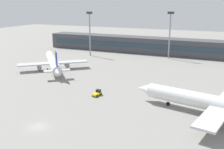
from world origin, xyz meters
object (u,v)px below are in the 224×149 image
airplane_mid (53,62)px  floodlight_tower_west (170,32)px  airplane_near (217,104)px  baggage_tug_yellow (97,93)px  floodlight_tower_east (90,30)px

airplane_mid → floodlight_tower_west: 60.43m
airplane_near → baggage_tug_yellow: size_ratio=12.38×
floodlight_tower_west → floodlight_tower_east: size_ratio=1.01×
airplane_near → floodlight_tower_west: bearing=112.1°
airplane_mid → baggage_tug_yellow: (33.47, -22.78, -2.41)m
airplane_mid → floodlight_tower_west: (41.13, 42.96, 10.70)m
baggage_tug_yellow → floodlight_tower_east: bearing=120.6°
floodlight_tower_east → floodlight_tower_west: bearing=13.2°
floodlight_tower_west → floodlight_tower_east: 41.98m
airplane_mid → floodlight_tower_east: (0.26, 33.36, 10.54)m
airplane_near → floodlight_tower_west: floodlight_tower_west is taller
airplane_mid → baggage_tug_yellow: size_ratio=9.11×
airplane_near → baggage_tug_yellow: 35.29m
airplane_near → floodlight_tower_west: 73.76m
airplane_near → airplane_mid: bearing=160.2°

